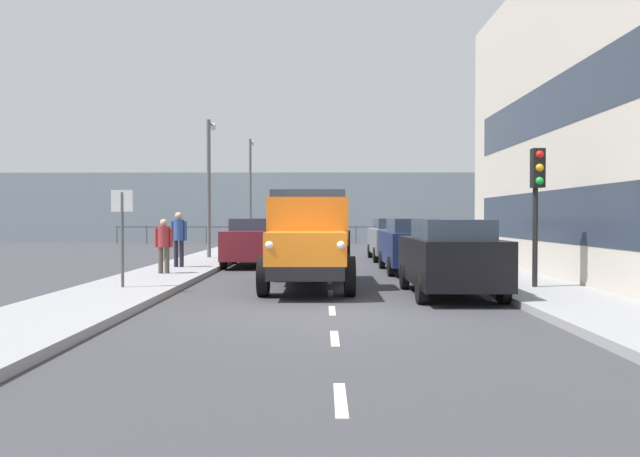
% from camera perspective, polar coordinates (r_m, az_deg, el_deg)
% --- Properties ---
extents(ground_plane, '(80.00, 80.00, 0.00)m').
position_cam_1_polar(ground_plane, '(20.77, 0.78, -3.80)').
color(ground_plane, '#38383D').
extents(sidewalk_left, '(2.38, 38.95, 0.15)m').
position_cam_1_polar(sidewalk_left, '(21.35, 13.81, -3.50)').
color(sidewalk_left, gray).
rests_on(sidewalk_left, ground_plane).
extents(sidewalk_right, '(2.38, 38.95, 0.15)m').
position_cam_1_polar(sidewalk_right, '(21.28, -12.29, -3.51)').
color(sidewalk_right, gray).
rests_on(sidewalk_right, ground_plane).
extents(road_centreline_markings, '(0.12, 35.03, 0.01)m').
position_cam_1_polar(road_centreline_markings, '(20.33, 0.79, -3.90)').
color(road_centreline_markings, silver).
rests_on(road_centreline_markings, ground_plane).
extents(sea_horizon, '(80.00, 0.80, 5.00)m').
position_cam_1_polar(sea_horizon, '(43.18, 0.54, 2.06)').
color(sea_horizon, '#84939E').
rests_on(sea_horizon, ground_plane).
extents(seawall_railing, '(28.08, 0.08, 1.20)m').
position_cam_1_polar(seawall_railing, '(39.58, 0.56, -0.15)').
color(seawall_railing, '#4C5156').
rests_on(seawall_railing, ground_plane).
extents(truck_vintage_orange, '(2.17, 5.64, 2.43)m').
position_cam_1_polar(truck_vintage_orange, '(14.55, -1.16, -1.24)').
color(truck_vintage_orange, black).
rests_on(truck_vintage_orange, ground_plane).
extents(car_black_kerbside_near, '(1.85, 4.06, 1.72)m').
position_cam_1_polar(car_black_kerbside_near, '(13.62, 12.35, -2.62)').
color(car_black_kerbside_near, black).
rests_on(car_black_kerbside_near, ground_plane).
extents(car_navy_kerbside_1, '(1.80, 4.32, 1.72)m').
position_cam_1_polar(car_navy_kerbside_1, '(19.27, 8.78, -1.53)').
color(car_navy_kerbside_1, navy).
rests_on(car_navy_kerbside_1, ground_plane).
extents(car_grey_kerbside_2, '(1.76, 4.59, 1.72)m').
position_cam_1_polar(car_grey_kerbside_2, '(24.68, 6.92, -0.95)').
color(car_grey_kerbside_2, slate).
rests_on(car_grey_kerbside_2, ground_plane).
extents(car_maroon_oppositeside_0, '(1.98, 3.96, 1.72)m').
position_cam_1_polar(car_maroon_oppositeside_0, '(21.53, -6.35, -1.25)').
color(car_maroon_oppositeside_0, maroon).
rests_on(car_maroon_oppositeside_0, ground_plane).
extents(car_silver_oppositeside_1, '(1.86, 4.36, 1.72)m').
position_cam_1_polar(car_silver_oppositeside_1, '(27.20, -4.95, -0.76)').
color(car_silver_oppositeside_1, '#B7BABF').
rests_on(car_silver_oppositeside_1, ground_plane).
extents(car_teal_oppositeside_2, '(1.82, 4.16, 1.72)m').
position_cam_1_polar(car_teal_oppositeside_2, '(33.13, -4.01, -0.43)').
color(car_teal_oppositeside_2, '#1E6670').
rests_on(car_teal_oppositeside_2, ground_plane).
extents(pedestrian_by_lamp, '(0.53, 0.34, 1.57)m').
position_cam_1_polar(pedestrian_by_lamp, '(17.68, -14.78, -1.23)').
color(pedestrian_by_lamp, '#4C473D').
rests_on(pedestrian_by_lamp, sidewalk_right).
extents(pedestrian_in_dark_coat, '(0.53, 0.34, 1.79)m').
position_cam_1_polar(pedestrian_in_dark_coat, '(19.84, -13.42, -0.57)').
color(pedestrian_in_dark_coat, black).
rests_on(pedestrian_in_dark_coat, sidewalk_right).
extents(traffic_light_near, '(0.28, 0.41, 3.20)m').
position_cam_1_polar(traffic_light_near, '(14.58, 20.13, 3.78)').
color(traffic_light_near, black).
rests_on(traffic_light_near, sidewalk_left).
extents(lamp_post_promenade, '(0.32, 1.14, 5.57)m').
position_cam_1_polar(lamp_post_promenade, '(24.64, -10.57, 5.16)').
color(lamp_post_promenade, '#59595B').
rests_on(lamp_post_promenade, sidewalk_right).
extents(lamp_post_far, '(0.32, 1.14, 6.43)m').
position_cam_1_polar(lamp_post_far, '(36.80, -6.69, 4.53)').
color(lamp_post_far, '#59595B').
rests_on(lamp_post_far, sidewalk_right).
extents(street_sign, '(0.50, 0.07, 2.25)m').
position_cam_1_polar(street_sign, '(14.45, -18.47, 0.69)').
color(street_sign, '#4C4C4C').
rests_on(street_sign, sidewalk_right).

